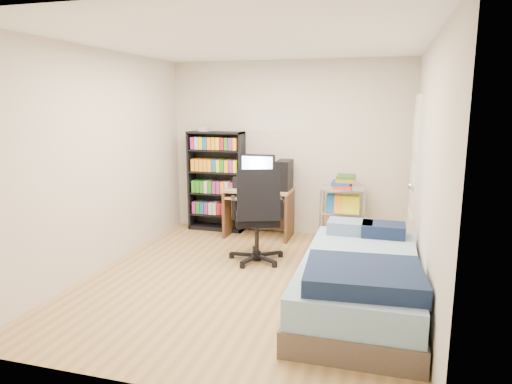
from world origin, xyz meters
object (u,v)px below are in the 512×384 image
(office_chair, at_px, (257,232))
(bed, at_px, (360,281))
(computer_desk, at_px, (266,193))
(media_shelf, at_px, (216,180))

(office_chair, height_order, bed, office_chair)
(computer_desk, bearing_deg, media_shelf, 169.64)
(computer_desk, bearing_deg, office_chair, -80.97)
(media_shelf, xyz_separation_m, computer_desk, (0.81, -0.15, -0.13))
(bed, bearing_deg, computer_desk, 124.93)
(media_shelf, distance_m, bed, 3.20)
(media_shelf, bearing_deg, computer_desk, -10.36)
(media_shelf, distance_m, office_chair, 1.62)
(computer_desk, distance_m, office_chair, 1.13)
(computer_desk, distance_m, bed, 2.54)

